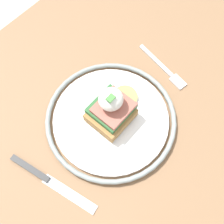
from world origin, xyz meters
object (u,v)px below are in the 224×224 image
at_px(sandwich, 112,108).
at_px(fork, 164,68).
at_px(plate, 112,117).
at_px(knife, 46,178).

relative_size(sandwich, fork, 0.83).
bearing_deg(sandwich, fork, 176.44).
bearing_deg(plate, sandwich, -142.92).
relative_size(plate, sandwich, 2.27).
height_order(fork, knife, knife).
relative_size(plate, knife, 1.40).
xyz_separation_m(plate, fork, (-0.17, 0.01, -0.01)).
bearing_deg(knife, fork, 176.17).
relative_size(fork, knife, 0.75).
height_order(plate, knife, plate).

